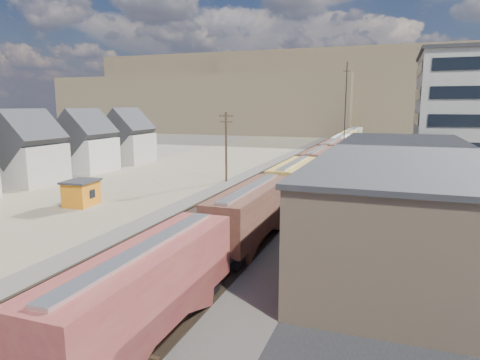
% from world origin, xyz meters
% --- Properties ---
extents(ground, '(300.00, 300.00, 0.00)m').
position_xyz_m(ground, '(0.00, 0.00, 0.00)').
color(ground, '#6B6356').
rests_on(ground, ground).
extents(ballast_bed, '(18.00, 200.00, 0.06)m').
position_xyz_m(ballast_bed, '(0.00, 50.00, 0.03)').
color(ballast_bed, '#4C4742').
rests_on(ballast_bed, ground).
extents(dirt_yard, '(24.00, 180.00, 0.03)m').
position_xyz_m(dirt_yard, '(-20.00, 40.00, 0.01)').
color(dirt_yard, '#7B7055').
rests_on(dirt_yard, ground).
extents(asphalt_lot, '(26.00, 120.00, 0.04)m').
position_xyz_m(asphalt_lot, '(22.00, 35.00, 0.02)').
color(asphalt_lot, '#232326').
rests_on(asphalt_lot, ground).
extents(rail_tracks, '(11.40, 200.00, 0.24)m').
position_xyz_m(rail_tracks, '(-0.55, 50.00, 0.11)').
color(rail_tracks, black).
rests_on(rail_tracks, ground).
extents(freight_train, '(3.00, 119.74, 4.46)m').
position_xyz_m(freight_train, '(3.80, 54.27, 2.79)').
color(freight_train, black).
rests_on(freight_train, ground).
extents(warehouse, '(12.40, 40.40, 7.25)m').
position_xyz_m(warehouse, '(14.98, 25.00, 3.65)').
color(warehouse, tan).
rests_on(warehouse, ground).
extents(utility_pole_north, '(2.20, 0.32, 10.00)m').
position_xyz_m(utility_pole_north, '(-8.50, 42.00, 5.30)').
color(utility_pole_north, '#382619').
rests_on(utility_pole_north, ground).
extents(radio_mast, '(1.20, 0.16, 18.00)m').
position_xyz_m(radio_mast, '(6.00, 60.00, 9.12)').
color(radio_mast, black).
rests_on(radio_mast, ground).
extents(hills_north, '(265.00, 80.00, 32.00)m').
position_xyz_m(hills_north, '(0.17, 167.92, 14.10)').
color(hills_north, brown).
rests_on(hills_north, ground).
extents(maintenance_shed, '(3.37, 4.16, 2.85)m').
position_xyz_m(maintenance_shed, '(-17.98, 22.69, 1.46)').
color(maintenance_shed, orange).
rests_on(maintenance_shed, ground).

